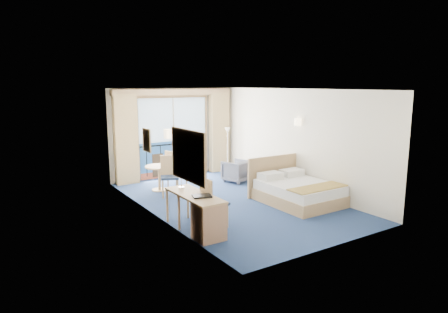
# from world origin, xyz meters

# --- Properties ---
(floor) EXTENTS (6.50, 6.50, 0.00)m
(floor) POSITION_xyz_m (0.00, 0.00, 0.00)
(floor) COLOR navy
(floor) RESTS_ON ground
(room_walls) EXTENTS (4.04, 6.54, 2.72)m
(room_walls) POSITION_xyz_m (0.00, 0.00, 1.78)
(room_walls) COLOR white
(room_walls) RESTS_ON ground
(balcony_door) EXTENTS (2.36, 0.03, 2.52)m
(balcony_door) POSITION_xyz_m (-0.01, 3.22, 1.14)
(balcony_door) COLOR navy
(balcony_door) RESTS_ON room_walls
(curtain_left) EXTENTS (0.65, 0.22, 2.55)m
(curtain_left) POSITION_xyz_m (-1.55, 3.07, 1.28)
(curtain_left) COLOR #D5B276
(curtain_left) RESTS_ON room_walls
(curtain_right) EXTENTS (0.65, 0.22, 2.55)m
(curtain_right) POSITION_xyz_m (1.55, 3.07, 1.28)
(curtain_right) COLOR #D5B276
(curtain_right) RESTS_ON room_walls
(pelmet) EXTENTS (3.80, 0.25, 0.18)m
(pelmet) POSITION_xyz_m (0.00, 3.10, 2.58)
(pelmet) COLOR tan
(pelmet) RESTS_ON room_walls
(mirror) EXTENTS (0.05, 1.25, 0.95)m
(mirror) POSITION_xyz_m (-1.97, -1.50, 1.55)
(mirror) COLOR tan
(mirror) RESTS_ON room_walls
(wall_print) EXTENTS (0.04, 0.42, 0.52)m
(wall_print) POSITION_xyz_m (-1.97, 0.45, 1.60)
(wall_print) COLOR tan
(wall_print) RESTS_ON room_walls
(sconce_left) EXTENTS (0.18, 0.18, 0.18)m
(sconce_left) POSITION_xyz_m (-1.94, -0.60, 1.85)
(sconce_left) COLOR beige
(sconce_left) RESTS_ON room_walls
(sconce_right) EXTENTS (0.18, 0.18, 0.18)m
(sconce_right) POSITION_xyz_m (1.94, -0.15, 1.85)
(sconce_right) COLOR beige
(sconce_right) RESTS_ON room_walls
(bed) EXTENTS (1.61, 1.91, 1.01)m
(bed) POSITION_xyz_m (1.25, -0.93, 0.28)
(bed) COLOR tan
(bed) RESTS_ON ground
(nightstand) EXTENTS (0.41, 0.39, 0.54)m
(nightstand) POSITION_xyz_m (1.77, 0.22, 0.27)
(nightstand) COLOR tan
(nightstand) RESTS_ON ground
(phone) EXTENTS (0.17, 0.14, 0.07)m
(phone) POSITION_xyz_m (1.75, 0.20, 0.58)
(phone) COLOR white
(phone) RESTS_ON nightstand
(armchair) EXTENTS (0.84, 0.85, 0.63)m
(armchair) POSITION_xyz_m (1.21, 1.56, 0.32)
(armchair) COLOR #434652
(armchair) RESTS_ON ground
(floor_lamp) EXTENTS (0.20, 0.20, 1.47)m
(floor_lamp) POSITION_xyz_m (1.60, 2.64, 1.11)
(floor_lamp) COLOR silver
(floor_lamp) RESTS_ON ground
(desk) EXTENTS (0.54, 1.57, 0.73)m
(desk) POSITION_xyz_m (-1.72, -1.67, 0.41)
(desk) COLOR tan
(desk) RESTS_ON ground
(desk_chair) EXTENTS (0.45, 0.44, 1.02)m
(desk_chair) POSITION_xyz_m (-1.36, -1.27, 0.58)
(desk_chair) COLOR #1D2A43
(desk_chair) RESTS_ON ground
(folder) EXTENTS (0.41, 0.35, 0.03)m
(folder) POSITION_xyz_m (-1.69, -1.48, 0.75)
(folder) COLOR black
(folder) RESTS_ON desk
(desk_lamp) EXTENTS (0.12, 0.12, 0.44)m
(desk_lamp) POSITION_xyz_m (-1.75, -0.75, 1.07)
(desk_lamp) COLOR silver
(desk_lamp) RESTS_ON desk
(round_table) EXTENTS (0.75, 0.75, 0.67)m
(round_table) POSITION_xyz_m (-1.08, 1.89, 0.51)
(round_table) COLOR tan
(round_table) RESTS_ON ground
(table_chair_a) EXTENTS (0.59, 0.59, 1.04)m
(table_chair_a) POSITION_xyz_m (-0.62, 1.89, 0.58)
(table_chair_a) COLOR #1D2A43
(table_chair_a) RESTS_ON ground
(table_chair_b) EXTENTS (0.58, 0.59, 1.03)m
(table_chair_b) POSITION_xyz_m (-1.06, 1.30, 0.58)
(table_chair_b) COLOR #1D2A43
(table_chair_b) RESTS_ON ground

